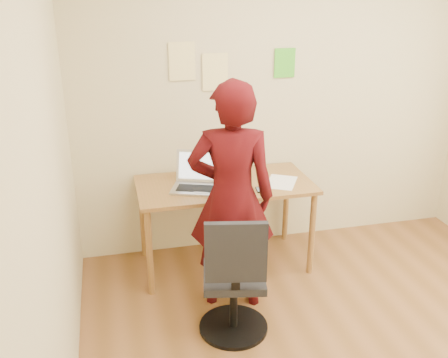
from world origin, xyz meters
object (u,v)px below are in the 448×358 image
object	(u,v)px
desk	(225,193)
phone	(260,190)
person	(231,198)
office_chair	(234,285)
laptop	(197,181)

from	to	relation	value
desk	phone	distance (m)	0.33
person	office_chair	bearing A→B (deg)	91.94
desk	person	xyz separation A→B (m)	(-0.07, -0.51, 0.18)
office_chair	phone	bearing A→B (deg)	72.75
laptop	phone	size ratio (longest dim) A/B	3.96
desk	phone	world-z (taller)	phone
desk	laptop	distance (m)	0.27
desk	phone	size ratio (longest dim) A/B	12.09
desk	office_chair	world-z (taller)	office_chair
laptop	phone	xyz separation A→B (m)	(0.46, -0.18, -0.05)
phone	desk	bearing A→B (deg)	144.37
phone	office_chair	size ratio (longest dim) A/B	0.13
laptop	person	xyz separation A→B (m)	(0.16, -0.48, 0.04)
desk	office_chair	xyz separation A→B (m)	(-0.15, -0.91, -0.26)
desk	person	distance (m)	0.55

